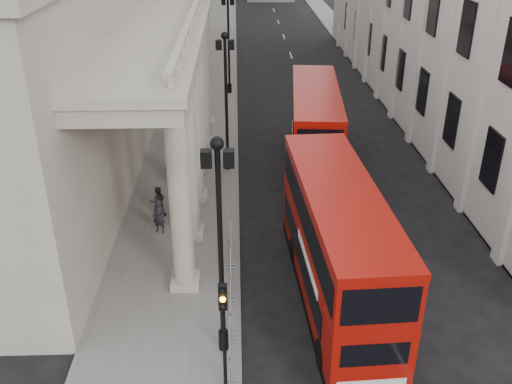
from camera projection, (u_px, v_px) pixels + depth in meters
name	position (u px, v px, depth m)	size (l,w,h in m)	color
sidewalk_west	(198.00, 116.00, 44.11)	(6.00, 140.00, 0.12)	slate
sidewalk_east	(409.00, 114.00, 44.62)	(3.00, 140.00, 0.12)	slate
kerb	(236.00, 116.00, 44.20)	(0.20, 140.00, 0.14)	slate
portico_building	(40.00, 87.00, 30.50)	(9.00, 28.00, 12.00)	#A29988
lamp_post_south	(220.00, 237.00, 18.80)	(1.05, 0.44, 8.32)	black
lamp_post_mid	(226.00, 93.00, 33.08)	(1.05, 0.44, 8.32)	black
lamp_post_north	(229.00, 37.00, 47.36)	(1.05, 0.44, 8.32)	black
traffic_light	(223.00, 319.00, 17.82)	(0.28, 0.33, 4.30)	black
crowd_barriers	(230.00, 372.00, 19.14)	(0.50, 18.75, 1.10)	gray
bus_near	(337.00, 242.00, 22.82)	(3.39, 11.76, 5.02)	#9C0D07
bus_far	(315.00, 127.00, 34.89)	(3.74, 11.57, 4.91)	#A50E07
pedestrian_a	(159.00, 217.00, 28.00)	(0.65, 0.42, 1.77)	black
pedestrian_b	(158.00, 201.00, 29.56)	(0.80, 0.62, 1.64)	#2A2421
pedestrian_c	(173.00, 163.00, 33.68)	(0.94, 0.61, 1.92)	black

